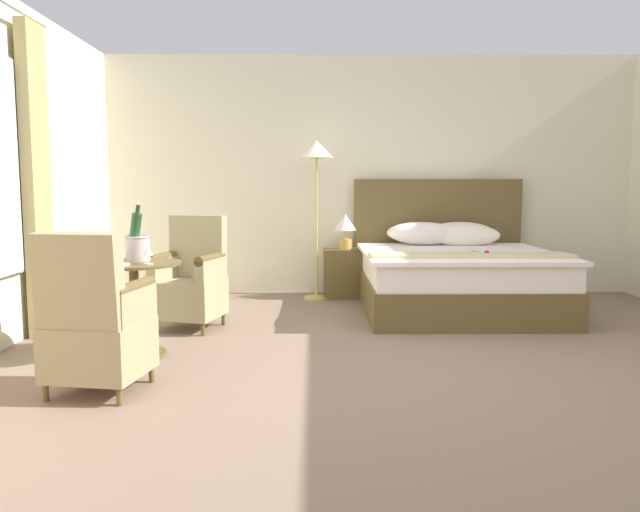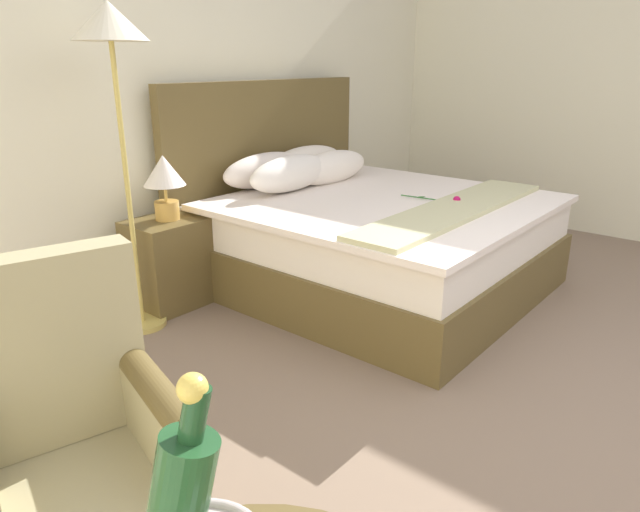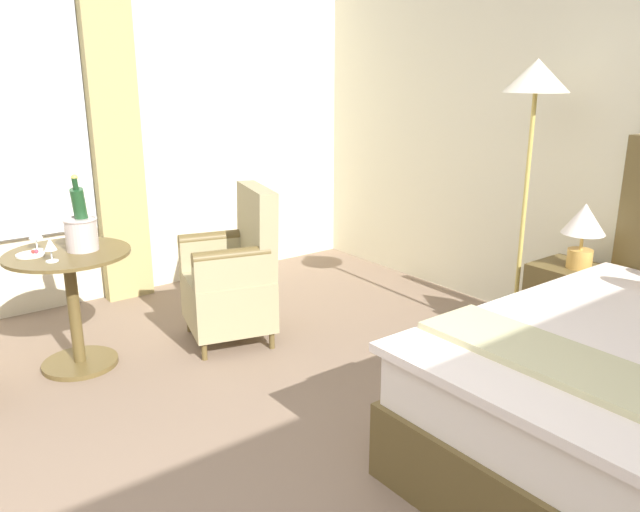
% 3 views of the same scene
% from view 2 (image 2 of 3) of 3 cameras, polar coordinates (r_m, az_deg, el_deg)
% --- Properties ---
extents(wall_headboard_side, '(6.35, 0.12, 2.82)m').
position_cam_2_polar(wall_headboard_side, '(4.06, -15.74, 16.95)').
color(wall_headboard_side, beige).
rests_on(wall_headboard_side, ground).
extents(bed, '(1.97, 2.09, 1.37)m').
position_cam_2_polar(bed, '(3.99, 4.62, 2.44)').
color(bed, brown).
rests_on(bed, ground).
extents(nightstand, '(0.53, 0.39, 0.57)m').
position_cam_2_polar(nightstand, '(3.77, -14.60, -0.58)').
color(nightstand, brown).
rests_on(nightstand, ground).
extents(bedside_lamp, '(0.26, 0.26, 0.40)m').
position_cam_2_polar(bedside_lamp, '(3.63, -15.31, 7.57)').
color(bedside_lamp, gold).
rests_on(bedside_lamp, nightstand).
extents(floor_lamp_brass, '(0.39, 0.39, 1.79)m').
position_cam_2_polar(floor_lamp_brass, '(3.28, -20.04, 18.54)').
color(floor_lamp_brass, tan).
rests_on(floor_lamp_brass, ground).
extents(armchair_by_window, '(0.67, 0.66, 1.02)m').
position_cam_2_polar(armchair_by_window, '(1.82, -23.48, -19.11)').
color(armchair_by_window, brown).
rests_on(armchair_by_window, ground).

